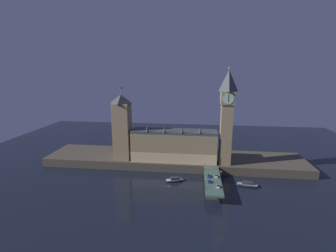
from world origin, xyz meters
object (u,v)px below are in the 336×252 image
car_southbound_trail (216,176)px  boat_upstream (175,180)px  victoria_tower (122,127)px  street_lamp_near (206,182)px  car_northbound_lead (209,176)px  street_lamp_far (205,165)px  car_southbound_lead (218,186)px  pedestrian_mid_walk (219,175)px  car_northbound_trail (210,182)px  pedestrian_far_rail (205,169)px  boat_downstream (247,185)px  clock_tower (227,115)px  street_lamp_mid (221,174)px

car_southbound_trail → boat_upstream: 30.44m
victoria_tower → street_lamp_near: victoria_tower is taller
car_southbound_trail → car_northbound_lead: bearing=-178.6°
victoria_tower → car_southbound_trail: 85.27m
street_lamp_far → car_northbound_lead: bearing=-76.1°
car_southbound_lead → pedestrian_mid_walk: 16.63m
car_southbound_lead → car_northbound_trail: bearing=126.8°
car_northbound_lead → car_southbound_lead: 15.98m
victoria_tower → car_northbound_trail: bearing=-28.7°
car_southbound_lead → street_lamp_near: bearing=-160.3°
car_southbound_trail → pedestrian_far_rail: 14.47m
car_southbound_lead → street_lamp_near: size_ratio=0.60×
boat_upstream → boat_downstream: boat_downstream is taller
car_northbound_trail → boat_upstream: car_northbound_trail is taller
street_lamp_near → car_northbound_lead: bearing=81.0°
pedestrian_mid_walk → street_lamp_near: bearing=-117.8°
car_northbound_trail → street_lamp_near: size_ratio=0.57×
street_lamp_far → boat_downstream: bearing=-17.1°
car_southbound_lead → street_lamp_far: street_lamp_far is taller
street_lamp_far → boat_upstream: bearing=-162.4°
victoria_tower → car_northbound_lead: 81.03m
car_southbound_trail → street_lamp_far: (-7.71, 11.33, 3.67)m
clock_tower → car_northbound_trail: 54.83m
victoria_tower → pedestrian_mid_walk: victoria_tower is taller
car_southbound_lead → car_southbound_trail: car_southbound_trail is taller
car_northbound_trail → street_lamp_far: size_ratio=0.56×
car_northbound_lead → car_southbound_trail: size_ratio=1.02×
pedestrian_far_rail → car_northbound_trail: bearing=-83.5°
pedestrian_far_rail → street_lamp_far: 3.72m
car_northbound_lead → pedestrian_mid_walk: bearing=9.5°
pedestrian_mid_walk → street_lamp_near: street_lamp_near is taller
boat_upstream → street_lamp_near: bearing=-46.1°
victoria_tower → pedestrian_mid_walk: size_ratio=35.34×
street_lamp_mid → street_lamp_far: street_lamp_far is taller
car_northbound_lead → street_lamp_mid: (7.71, -3.27, 3.24)m
street_lamp_mid → boat_upstream: street_lamp_mid is taller
car_northbound_lead → car_northbound_trail: 8.72m
street_lamp_near → victoria_tower: bearing=144.8°
pedestrian_far_rail → boat_downstream: bearing=-19.3°
pedestrian_far_rail → boat_upstream: 24.43m
car_southbound_lead → street_lamp_mid: (2.84, 11.96, 3.25)m
pedestrian_far_rail → boat_downstream: (29.14, -10.23, -6.42)m
car_southbound_trail → street_lamp_near: street_lamp_near is taller
car_northbound_lead → street_lamp_near: (-2.84, -17.99, 3.62)m
pedestrian_mid_walk → street_lamp_mid: (0.40, -4.49, 3.03)m
car_northbound_trail → street_lamp_far: bearing=98.0°
pedestrian_mid_walk → street_lamp_mid: size_ratio=0.27×
car_southbound_trail → street_lamp_far: 14.19m
car_southbound_lead → boat_upstream: car_southbound_lead is taller
street_lamp_near → boat_downstream: street_lamp_near is taller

